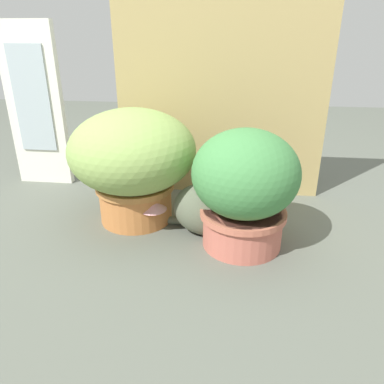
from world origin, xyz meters
name	(u,v)px	position (x,y,z in m)	size (l,w,h in m)	color
ground_plane	(176,238)	(0.00, 0.00, 0.00)	(6.00, 6.00, 0.00)	#575D52
cardboard_backdrop	(220,96)	(0.14, 0.51, 0.49)	(1.00, 0.03, 0.98)	tan
window_panel_white	(35,106)	(-0.81, 0.53, 0.42)	(0.29, 0.05, 0.83)	white
grass_planter	(133,159)	(-0.20, 0.15, 0.28)	(0.53, 0.53, 0.49)	#BD723B
leafy_planter	(245,187)	(0.26, -0.01, 0.25)	(0.40, 0.40, 0.46)	#BD6453
cat	(209,207)	(0.13, 0.05, 0.12)	(0.37, 0.21, 0.32)	#59604C
mushroom_ornament_pink	(153,206)	(-0.11, 0.06, 0.11)	(0.12, 0.12, 0.15)	silver
mushroom_ornament_red	(126,212)	(-0.22, 0.06, 0.08)	(0.09, 0.09, 0.11)	silver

